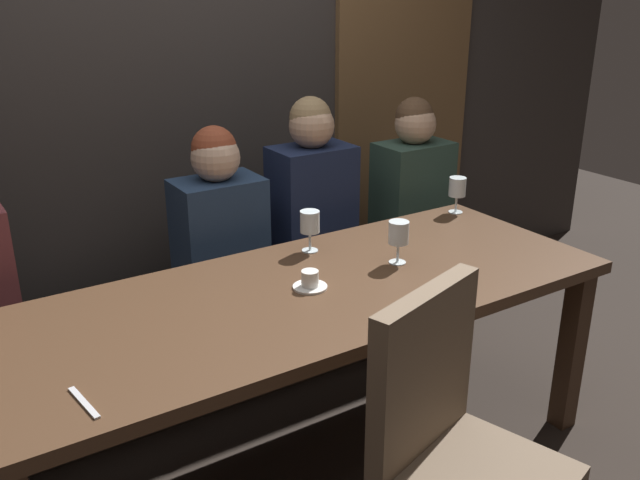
% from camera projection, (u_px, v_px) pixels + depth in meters
% --- Properties ---
extents(ground, '(9.00, 9.00, 0.00)m').
position_uv_depth(ground, '(307.00, 465.00, 2.62)').
color(ground, black).
extents(back_wall_tiled, '(6.00, 0.12, 3.00)m').
position_uv_depth(back_wall_tiled, '(160.00, 35.00, 3.04)').
color(back_wall_tiled, '#383330').
rests_on(back_wall_tiled, ground).
extents(arched_door, '(0.90, 0.05, 2.55)m').
position_uv_depth(arched_door, '(405.00, 51.00, 3.71)').
color(arched_door, brown).
rests_on(arched_door, ground).
extents(dining_table, '(2.20, 0.84, 0.74)m').
position_uv_depth(dining_table, '(306.00, 312.00, 2.38)').
color(dining_table, '#412B1C').
rests_on(dining_table, ground).
extents(banquette_bench, '(2.50, 0.44, 0.45)m').
position_uv_depth(banquette_bench, '(225.00, 337.00, 3.08)').
color(banquette_bench, '#312A23').
rests_on(banquette_bench, ground).
extents(chair_near_side, '(0.55, 0.55, 0.98)m').
position_uv_depth(chair_near_side, '(454.00, 442.00, 1.86)').
color(chair_near_side, '#4C3321').
rests_on(chair_near_side, ground).
extents(diner_bearded, '(0.36, 0.24, 0.74)m').
position_uv_depth(diner_bearded, '(219.00, 219.00, 2.85)').
color(diner_bearded, navy).
rests_on(diner_bearded, banquette_bench).
extents(diner_far_end, '(0.36, 0.24, 0.81)m').
position_uv_depth(diner_far_end, '(312.00, 192.00, 3.09)').
color(diner_far_end, '#192342').
rests_on(diner_far_end, banquette_bench).
extents(diner_near_end, '(0.36, 0.24, 0.76)m').
position_uv_depth(diner_near_end, '(412.00, 179.00, 3.39)').
color(diner_near_end, '#2D473D').
rests_on(diner_near_end, banquette_bench).
extents(wine_glass_end_left, '(0.08, 0.08, 0.16)m').
position_uv_depth(wine_glass_end_left, '(399.00, 234.00, 2.53)').
color(wine_glass_end_left, silver).
rests_on(wine_glass_end_left, dining_table).
extents(wine_glass_far_right, '(0.08, 0.08, 0.16)m').
position_uv_depth(wine_glass_far_right, '(310.00, 223.00, 2.64)').
color(wine_glass_far_right, silver).
rests_on(wine_glass_far_right, dining_table).
extents(wine_glass_center_back, '(0.08, 0.08, 0.16)m').
position_uv_depth(wine_glass_center_back, '(457.00, 188.00, 3.08)').
color(wine_glass_center_back, silver).
rests_on(wine_glass_center_back, dining_table).
extents(espresso_cup, '(0.12, 0.12, 0.06)m').
position_uv_depth(espresso_cup, '(310.00, 281.00, 2.35)').
color(espresso_cup, white).
rests_on(espresso_cup, dining_table).
extents(fork_on_table, '(0.04, 0.17, 0.01)m').
position_uv_depth(fork_on_table, '(84.00, 403.00, 1.72)').
color(fork_on_table, silver).
rests_on(fork_on_table, dining_table).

